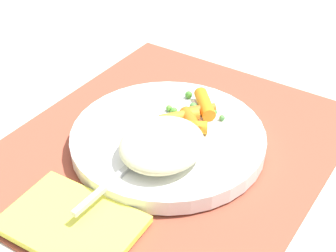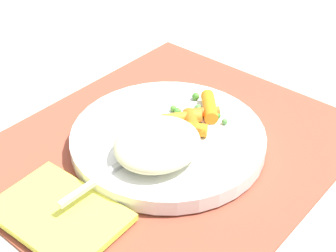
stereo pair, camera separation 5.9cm
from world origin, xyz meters
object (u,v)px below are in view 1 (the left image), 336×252
at_px(plate, 168,139).
at_px(napkin, 72,223).
at_px(carrot_portion, 194,115).
at_px(fork, 145,151).
at_px(rice_mound, 162,144).

xyz_separation_m(plate, napkin, (-0.17, 0.01, -0.01)).
distance_m(carrot_portion, fork, 0.09).
height_order(rice_mound, fork, rice_mound).
bearing_deg(fork, plate, -1.36).
height_order(rice_mound, carrot_portion, rice_mound).
height_order(fork, napkin, fork).
height_order(plate, rice_mound, rice_mound).
distance_m(plate, carrot_portion, 0.05).
bearing_deg(plate, fork, 178.64).
distance_m(fork, napkin, 0.12).
relative_size(plate, rice_mound, 2.29).
bearing_deg(carrot_portion, plate, 162.72).
bearing_deg(rice_mound, plate, 24.88).
xyz_separation_m(plate, carrot_portion, (0.04, -0.01, 0.02)).
relative_size(plate, carrot_portion, 2.55).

